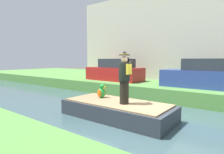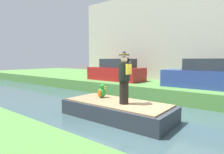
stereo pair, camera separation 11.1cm
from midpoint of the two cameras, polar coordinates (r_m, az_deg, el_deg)
ground_plane at (r=6.76m, az=8.22°, el=-14.38°), size 80.00×80.00×0.00m
canal_water at (r=6.75m, az=8.23°, el=-13.98°), size 6.37×48.00×0.10m
grass_bank_far at (r=14.68m, az=24.87°, el=-2.47°), size 10.92×48.00×0.81m
boat at (r=7.17m, az=0.97°, el=-9.81°), size 1.81×4.20×0.61m
person_pirate at (r=6.61m, az=3.31°, el=-0.22°), size 0.61×0.42×1.85m
parrot_plush at (r=7.78m, az=-3.54°, el=-4.44°), size 0.36×0.35×0.57m
parked_car_blue at (r=10.86m, az=25.52°, el=0.43°), size 1.80×4.04×1.50m
parked_car_red at (r=13.23m, az=0.62°, el=1.74°), size 1.80×4.04×1.50m
building_row at (r=16.25m, az=21.64°, el=10.90°), size 5.96×16.13×6.28m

